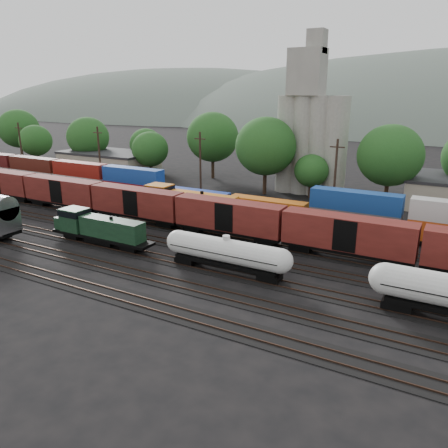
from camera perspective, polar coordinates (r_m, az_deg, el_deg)
The scene contains 11 objects.
ground at distance 55.28m, azimuth -4.45°, elevation -2.95°, with size 600.00×600.00×0.00m, color black.
tracks at distance 55.26m, azimuth -4.45°, elevation -2.91°, with size 180.00×33.20×0.20m.
green_locomotive at distance 57.49m, azimuth -16.34°, elevation -0.40°, with size 15.04×2.65×3.98m.
tank_car_a at distance 46.61m, azimuth 0.29°, elevation -3.69°, with size 14.96×2.68×3.92m.
orange_locomotive at distance 66.44m, azimuth -5.19°, elevation 2.83°, with size 18.43×3.07×4.61m.
boxcar_string at distance 60.87m, azimuth -5.75°, elevation 1.98°, with size 122.80×2.90×4.20m.
container_wall at distance 63.87m, azimuth 9.03°, elevation 2.39°, with size 179.62×2.60×5.80m.
grain_silo at distance 83.63m, azimuth 11.23°, elevation 11.52°, with size 13.40×5.00×29.00m.
industrial_sheds at distance 83.21m, azimuth 12.92°, elevation 5.32°, with size 119.38×17.26×5.10m.
tree_band at distance 88.36m, azimuth 3.55°, elevation 9.92°, with size 165.25×20.79×14.48m.
utility_poles at distance 72.45m, azimuth 5.05°, elevation 6.93°, with size 122.20×0.36×12.00m.
Camera 1 is at (28.72, -43.30, 18.86)m, focal length 35.00 mm.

